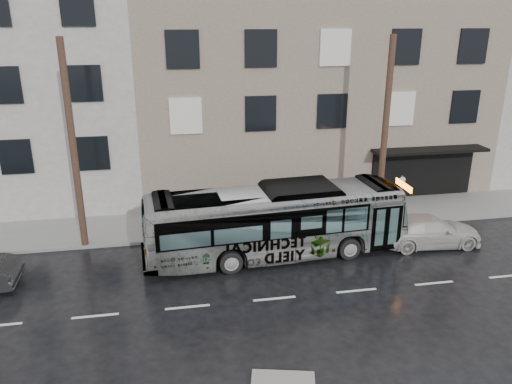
% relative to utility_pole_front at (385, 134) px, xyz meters
% --- Properties ---
extents(ground, '(120.00, 120.00, 0.00)m').
position_rel_utility_pole_front_xyz_m(ground, '(-6.50, -3.30, -4.65)').
color(ground, black).
rests_on(ground, ground).
extents(sidewalk, '(90.00, 3.60, 0.15)m').
position_rel_utility_pole_front_xyz_m(sidewalk, '(-6.50, 1.60, -4.58)').
color(sidewalk, gray).
rests_on(sidewalk, ground).
extents(building_taupe, '(20.00, 12.00, 11.00)m').
position_rel_utility_pole_front_xyz_m(building_taupe, '(-1.50, 9.40, 0.85)').
color(building_taupe, gray).
rests_on(building_taupe, ground).
extents(utility_pole_front, '(0.30, 0.30, 9.00)m').
position_rel_utility_pole_front_xyz_m(utility_pole_front, '(0.00, 0.00, 0.00)').
color(utility_pole_front, '#513528').
rests_on(utility_pole_front, sidewalk).
extents(utility_pole_rear, '(0.30, 0.30, 9.00)m').
position_rel_utility_pole_front_xyz_m(utility_pole_rear, '(-14.00, 0.00, 0.00)').
color(utility_pole_rear, '#513528').
rests_on(utility_pole_rear, sidewalk).
extents(sign_post, '(0.06, 0.06, 2.40)m').
position_rel_utility_pole_front_xyz_m(sign_post, '(1.10, 0.00, -3.30)').
color(sign_post, slate).
rests_on(sign_post, sidewalk).
extents(bus, '(11.48, 3.42, 3.15)m').
position_rel_utility_pole_front_xyz_m(bus, '(-5.72, -2.27, -3.07)').
color(bus, '#B2B2B2').
rests_on(bus, ground).
extents(white_sedan, '(4.84, 2.14, 1.38)m').
position_rel_utility_pole_front_xyz_m(white_sedan, '(1.37, -2.50, -3.96)').
color(white_sedan, '#B4B1AB').
rests_on(white_sedan, ground).
extents(slush_pile, '(1.94, 1.20, 0.18)m').
position_rel_utility_pole_front_xyz_m(slush_pile, '(-7.23, -10.31, -4.56)').
color(slush_pile, gray).
rests_on(slush_pile, ground).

